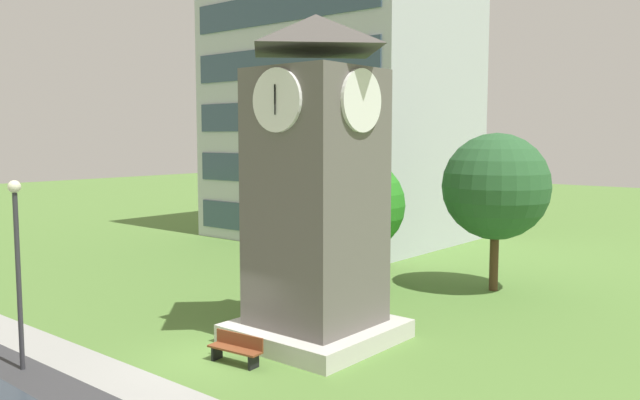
{
  "coord_description": "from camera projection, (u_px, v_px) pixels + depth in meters",
  "views": [
    {
      "loc": [
        14.84,
        -12.47,
        6.76
      ],
      "look_at": [
        0.66,
        4.56,
        4.58
      ],
      "focal_mm": 36.15,
      "sensor_mm": 36.0,
      "label": 1
    }
  ],
  "objects": [
    {
      "name": "ground_plane",
      "position": [
        208.0,
        359.0,
        19.64
      ],
      "size": [
        160.0,
        160.0,
        0.0
      ],
      "primitive_type": "plane",
      "color": "#567F38"
    },
    {
      "name": "kerb_strip",
      "position": [
        134.0,
        384.0,
        17.63
      ],
      "size": [
        120.0,
        1.6,
        0.01
      ],
      "primitive_type": "cube",
      "color": "#9E9E99",
      "rests_on": "ground"
    },
    {
      "name": "office_building",
      "position": [
        339.0,
        70.0,
        42.7
      ],
      "size": [
        15.75,
        11.5,
        22.4
      ],
      "color": "#B7BCC6",
      "rests_on": "ground"
    },
    {
      "name": "clock_tower",
      "position": [
        316.0,
        198.0,
        21.05
      ],
      "size": [
        4.77,
        4.77,
        10.65
      ],
      "color": "#605B56",
      "rests_on": "ground"
    },
    {
      "name": "park_bench",
      "position": [
        236.0,
        348.0,
        19.23
      ],
      "size": [
        1.84,
        0.68,
        0.88
      ],
      "color": "brown",
      "rests_on": "ground"
    },
    {
      "name": "street_lamp",
      "position": [
        17.0,
        252.0,
        18.44
      ],
      "size": [
        0.36,
        0.36,
        5.53
      ],
      "color": "#333338",
      "rests_on": "ground"
    },
    {
      "name": "tree_by_building",
      "position": [
        358.0,
        205.0,
        28.37
      ],
      "size": [
        4.14,
        4.14,
        5.84
      ],
      "color": "#513823",
      "rests_on": "ground"
    },
    {
      "name": "tree_near_tower",
      "position": [
        496.0,
        187.0,
        28.01
      ],
      "size": [
        4.66,
        4.66,
        6.94
      ],
      "color": "#513823",
      "rests_on": "ground"
    }
  ]
}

